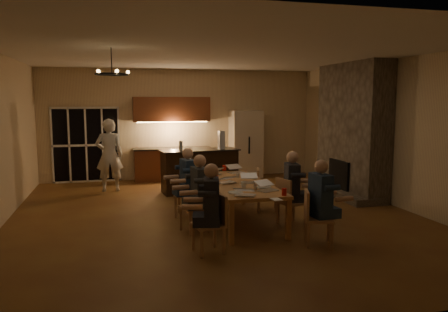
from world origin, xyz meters
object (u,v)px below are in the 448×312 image
laptop_a (245,189)px  laptop_e (213,169)px  bar_bottle (181,146)px  refrigerator (246,144)px  laptop_d (250,177)px  redcup_far (224,168)px  redcup_mid (216,178)px  mug_back (212,174)px  chair_right_near (319,218)px  can_cola (213,168)px  bar_blender (221,140)px  chair_left_far (186,194)px  can_silver (255,186)px  chair_left_near (208,224)px  person_left_near (211,209)px  standing_person (109,155)px  mug_front (244,185)px  redcup_near (284,192)px  laptop_b (268,185)px  laptop_f (236,168)px  mug_mid (238,175)px  plate_near (264,187)px  chair_left_mid (195,207)px  chair_right_far (267,190)px  plate_far (249,175)px  person_left_mid (200,194)px  plate_left (236,193)px  person_right_mid (292,188)px  person_right_near (320,202)px  laptop_c (226,177)px  bar_island (200,171)px  person_left_far (188,183)px  chair_right_mid (292,202)px

laptop_a → laptop_e: 2.16m
bar_bottle → refrigerator: bearing=40.0°
laptop_d → redcup_far: size_ratio=2.67×
redcup_mid → laptop_a: bearing=-83.3°
mug_back → chair_right_near: bearing=-64.3°
can_cola → bar_blender: 1.57m
chair_left_far → laptop_a: 1.92m
bar_blender → laptop_d: bearing=-101.2°
can_silver → chair_left_near: bearing=-140.2°
person_left_near → laptop_e: bearing=178.6°
standing_person → bar_blender: bearing=168.0°
chair_right_near → person_left_near: size_ratio=0.64×
standing_person → mug_front: bearing=122.6°
standing_person → redcup_near: size_ratio=15.42×
refrigerator → laptop_b: size_ratio=6.25×
laptop_f → redcup_mid: laptop_f is taller
mug_back → mug_mid: bearing=-32.5°
person_left_near → bar_blender: (1.26, 4.43, 0.62)m
laptop_e → mug_front: laptop_e is taller
chair_left_far → standing_person: 3.28m
laptop_f → mug_back: 0.67m
laptop_b → plate_near: 0.31m
laptop_f → can_silver: 1.80m
chair_left_mid → can_cola: 2.06m
chair_right_far → mug_mid: size_ratio=8.90×
chair_left_far → plate_far: size_ratio=3.45×
person_left_mid → bar_blender: size_ratio=2.99×
plate_left → chair_left_near: bearing=-132.5°
person_right_mid → plate_far: person_right_mid is taller
laptop_a → laptop_f: bearing=-73.1°
chair_left_far → redcup_mid: 0.71m
chair_right_far → laptop_d: bearing=155.6°
laptop_d → mug_back: size_ratio=3.20×
person_left_mid → person_right_near: bearing=50.3°
laptop_c → plate_near: size_ratio=1.20×
refrigerator → bar_island: size_ratio=1.01×
person_left_mid → mug_mid: (0.98, 1.04, 0.11)m
laptop_f → laptop_d: bearing=-108.2°
laptop_d → laptop_e: bearing=121.5°
standing_person → bar_bottle: 1.90m
chair_left_far → can_silver: size_ratio=7.42×
standing_person → can_cola: standing_person is taller
chair_left_near → mug_back: size_ratio=8.90×
person_left_mid → mug_back: bearing=151.9°
laptop_e → mug_back: (-0.08, -0.22, -0.06)m
chair_left_far → person_left_far: size_ratio=0.64×
chair_right_mid → mug_back: 1.84m
person_left_mid → plate_left: (0.54, -0.36, 0.07)m
person_right_near → laptop_c: bearing=29.8°
laptop_d → mug_front: (-0.24, -0.38, -0.06)m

